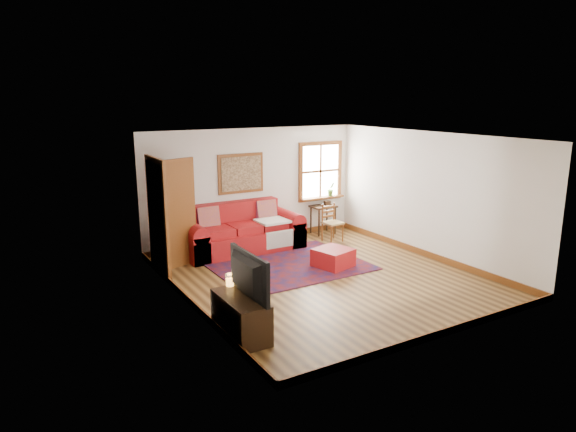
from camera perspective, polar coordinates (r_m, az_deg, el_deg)
ground at (r=9.26m, az=3.96°, el=-6.82°), size 5.50×5.50×0.00m
room_envelope at (r=8.84m, az=4.07°, el=3.32°), size 5.04×5.54×2.52m
window at (r=12.08m, az=3.77°, el=4.36°), size 1.18×0.20×1.38m
doorway at (r=9.58m, az=-13.10°, el=0.22°), size 0.89×1.08×2.14m
framed_artwork at (r=11.03m, az=-5.24°, el=4.73°), size 1.05×0.07×0.85m
persian_rug at (r=9.86m, az=0.02°, el=-5.45°), size 2.81×2.25×0.02m
red_leather_sofa at (r=10.78m, az=-5.19°, el=-2.11°), size 2.52×1.04×0.99m
red_ottoman at (r=9.76m, az=5.03°, el=-4.67°), size 0.76×0.76×0.36m
side_table at (r=12.01m, az=3.93°, el=0.60°), size 0.56×0.42×0.67m
ladder_back_chair at (r=11.44m, az=4.83°, el=-0.57°), size 0.42×0.40×0.84m
media_cabinet at (r=7.03m, az=-5.27°, el=-11.08°), size 0.45×1.01×0.56m
television at (r=6.81m, az=-5.15°, el=-6.63°), size 0.14×1.06×0.61m
candle_hurricane at (r=7.29m, az=-6.49°, el=-7.13°), size 0.12×0.12×0.18m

